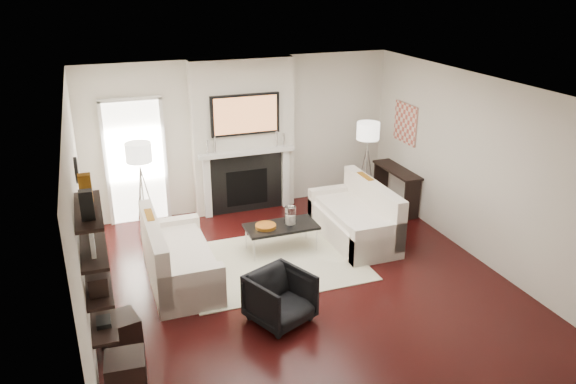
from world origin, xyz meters
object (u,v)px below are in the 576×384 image
object	(u,v)px
loveseat_left_base	(181,267)
lamp_left_shade	(138,152)
coffee_table	(281,227)
armchair	(280,296)
lamp_right_shade	(368,131)
loveseat_right_base	(353,227)
ottoman_near	(120,333)

from	to	relation	value
loveseat_left_base	lamp_left_shade	distance (m)	2.02
coffee_table	armchair	bearing A→B (deg)	-109.71
lamp_left_shade	lamp_right_shade	size ratio (longest dim) A/B	1.00
loveseat_right_base	lamp_left_shade	bearing A→B (deg)	159.33
armchair	lamp_right_shade	size ratio (longest dim) A/B	1.75
armchair	lamp_left_shade	xyz separation A→B (m)	(-1.27, 2.95, 1.10)
loveseat_left_base	ottoman_near	bearing A→B (deg)	-125.90
armchair	lamp_left_shade	size ratio (longest dim) A/B	1.75
ottoman_near	lamp_left_shade	bearing A→B (deg)	77.64
coffee_table	lamp_left_shade	bearing A→B (deg)	148.63
lamp_left_shade	ottoman_near	world-z (taller)	lamp_left_shade
coffee_table	loveseat_left_base	bearing A→B (deg)	-166.11
loveseat_left_base	armchair	distance (m)	1.70
coffee_table	ottoman_near	world-z (taller)	coffee_table
lamp_right_shade	ottoman_near	size ratio (longest dim) A/B	1.00
loveseat_left_base	armchair	size ratio (longest dim) A/B	2.57
loveseat_right_base	armchair	bearing A→B (deg)	-136.46
lamp_right_shade	coffee_table	bearing A→B (deg)	-151.61
loveseat_right_base	ottoman_near	distance (m)	4.10
loveseat_left_base	loveseat_right_base	distance (m)	2.86
loveseat_left_base	loveseat_right_base	bearing A→B (deg)	7.70
loveseat_right_base	armchair	xyz separation A→B (m)	(-1.86, -1.76, 0.14)
loveseat_right_base	coffee_table	bearing A→B (deg)	179.24
loveseat_left_base	ottoman_near	distance (m)	1.56
coffee_table	armchair	world-z (taller)	armchair
loveseat_right_base	lamp_left_shade	size ratio (longest dim) A/B	4.50
ottoman_near	armchair	bearing A→B (deg)	-3.51
loveseat_right_base	lamp_right_shade	world-z (taller)	lamp_right_shade
lamp_left_shade	loveseat_right_base	bearing A→B (deg)	-20.67
loveseat_left_base	lamp_left_shade	world-z (taller)	lamp_left_shade
loveseat_right_base	coffee_table	world-z (taller)	same
loveseat_left_base	lamp_left_shade	bearing A→B (deg)	100.73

